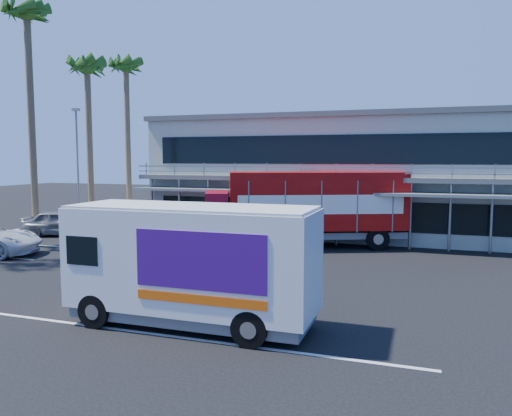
% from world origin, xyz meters
% --- Properties ---
extents(ground, '(120.00, 120.00, 0.00)m').
position_xyz_m(ground, '(0.00, 0.00, 0.00)').
color(ground, black).
rests_on(ground, ground).
extents(building, '(22.40, 12.00, 7.30)m').
position_xyz_m(building, '(3.00, 14.94, 3.66)').
color(building, '#A0A698').
rests_on(building, ground).
extents(curb_strip, '(3.00, 32.00, 0.16)m').
position_xyz_m(curb_strip, '(-15.00, 6.00, 0.08)').
color(curb_strip, '#A5A399').
rests_on(curb_strip, ground).
extents(palm_d, '(2.80, 2.80, 14.75)m').
position_xyz_m(palm_d, '(-15.20, 8.00, 12.80)').
color(palm_d, brown).
rests_on(palm_d, ground).
extents(palm_e, '(2.80, 2.80, 12.25)m').
position_xyz_m(palm_e, '(-14.70, 13.00, 10.57)').
color(palm_e, brown).
rests_on(palm_e, ground).
extents(palm_f, '(2.80, 2.80, 13.25)m').
position_xyz_m(palm_f, '(-15.10, 18.50, 11.47)').
color(palm_f, brown).
rests_on(palm_f, ground).
extents(light_pole_far, '(0.50, 0.25, 8.09)m').
position_xyz_m(light_pole_far, '(-14.20, 11.00, 4.50)').
color(light_pole_far, gray).
rests_on(light_pole_far, ground).
extents(red_truck, '(12.02, 7.11, 4.00)m').
position_xyz_m(red_truck, '(2.25, 8.18, 2.20)').
color(red_truck, maroon).
rests_on(red_truck, ground).
extents(white_van, '(7.02, 2.48, 3.42)m').
position_xyz_m(white_van, '(2.37, -5.00, 1.81)').
color(white_van, silver).
rests_on(white_van, ground).
extents(parked_car_d, '(5.00, 3.14, 1.35)m').
position_xyz_m(parked_car_d, '(-9.50, 7.60, 0.68)').
color(parked_car_d, '#323643').
rests_on(parked_car_d, ground).
extents(parked_car_e, '(4.97, 3.14, 1.58)m').
position_xyz_m(parked_car_e, '(-12.50, 7.20, 0.79)').
color(parked_car_e, slate).
rests_on(parked_car_e, ground).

